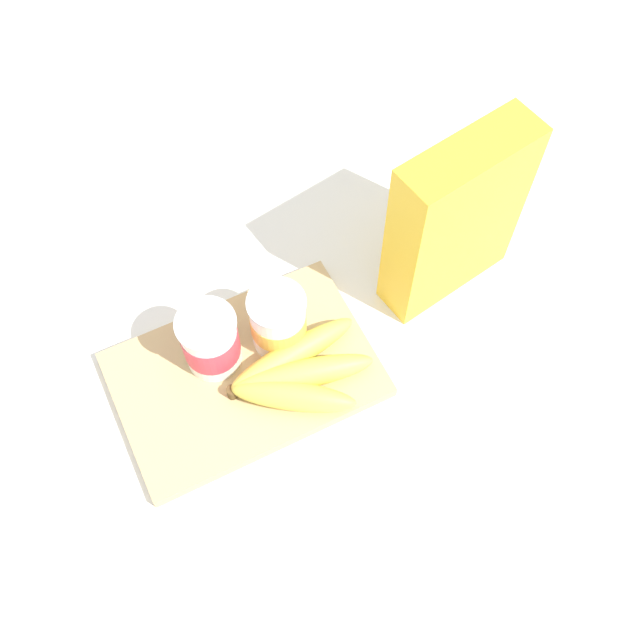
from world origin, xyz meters
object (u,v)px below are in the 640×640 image
(cutting_board, at_px, (245,375))
(yogurt_cup_back, at_px, (278,321))
(banana_bunch, at_px, (297,374))
(cereal_box, at_px, (455,220))
(yogurt_cup_front, at_px, (210,341))

(cutting_board, xyz_separation_m, yogurt_cup_back, (0.06, 0.02, 0.06))
(yogurt_cup_back, relative_size, banana_bunch, 0.49)
(yogurt_cup_back, bearing_deg, cereal_box, -0.30)
(yogurt_cup_front, distance_m, banana_bunch, 0.12)
(cutting_board, bearing_deg, yogurt_cup_back, 21.14)
(yogurt_cup_front, xyz_separation_m, banana_bunch, (0.08, -0.08, -0.03))
(cutting_board, height_order, cereal_box, cereal_box)
(yogurt_cup_back, xyz_separation_m, banana_bunch, (-0.01, -0.07, -0.03))
(cereal_box, relative_size, yogurt_cup_front, 2.74)
(yogurt_cup_back, bearing_deg, banana_bunch, -95.32)
(cereal_box, height_order, yogurt_cup_back, cereal_box)
(cutting_board, relative_size, cereal_box, 1.27)
(cereal_box, distance_m, yogurt_cup_front, 0.35)
(cereal_box, xyz_separation_m, banana_bunch, (-0.26, -0.06, -0.09))
(yogurt_cup_front, bearing_deg, cereal_box, -2.20)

